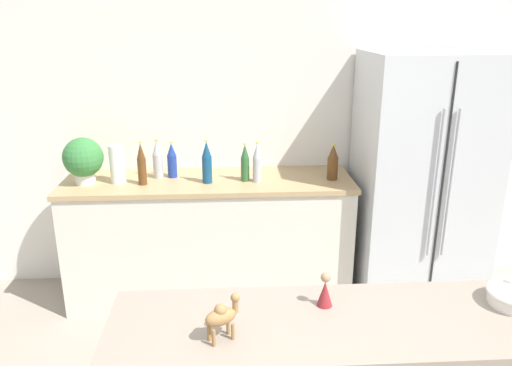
% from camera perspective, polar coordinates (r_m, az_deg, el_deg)
% --- Properties ---
extents(wall_back, '(8.00, 0.06, 2.55)m').
position_cam_1_polar(wall_back, '(3.87, 1.29, 6.92)').
color(wall_back, white).
rests_on(wall_back, ground_plane).
extents(back_counter, '(2.08, 0.63, 0.93)m').
position_cam_1_polar(back_counter, '(3.79, -5.26, -6.25)').
color(back_counter, silver).
rests_on(back_counter, ground_plane).
extents(refrigerator, '(0.89, 0.74, 1.83)m').
position_cam_1_polar(refrigerator, '(3.82, 18.29, 0.25)').
color(refrigerator, silver).
rests_on(refrigerator, ground_plane).
extents(potted_plant, '(0.28, 0.28, 0.33)m').
position_cam_1_polar(potted_plant, '(3.66, -19.14, 2.62)').
color(potted_plant, silver).
rests_on(potted_plant, back_counter).
extents(paper_towel_roll, '(0.10, 0.10, 0.27)m').
position_cam_1_polar(paper_towel_roll, '(3.62, -15.58, 2.09)').
color(paper_towel_roll, white).
rests_on(paper_towel_roll, back_counter).
extents(back_bottle_0, '(0.06, 0.06, 0.27)m').
position_cam_1_polar(back_bottle_0, '(3.54, -1.27, 2.29)').
color(back_bottle_0, '#2D6033').
rests_on(back_bottle_0, back_counter).
extents(back_bottle_1, '(0.07, 0.07, 0.26)m').
position_cam_1_polar(back_bottle_1, '(3.67, -9.59, 2.55)').
color(back_bottle_1, navy).
rests_on(back_bottle_1, back_counter).
extents(back_bottle_2, '(0.06, 0.06, 0.31)m').
position_cam_1_polar(back_bottle_2, '(3.54, -12.94, 2.09)').
color(back_bottle_2, brown).
rests_on(back_bottle_2, back_counter).
extents(back_bottle_3, '(0.06, 0.06, 0.29)m').
position_cam_1_polar(back_bottle_3, '(3.51, 0.14, 2.30)').
color(back_bottle_3, '#B2B7BC').
rests_on(back_bottle_3, back_counter).
extents(back_bottle_4, '(0.07, 0.07, 0.28)m').
position_cam_1_polar(back_bottle_4, '(3.67, -11.17, 2.63)').
color(back_bottle_4, '#B2B7BC').
rests_on(back_bottle_4, back_counter).
extents(back_bottle_5, '(0.08, 0.08, 0.27)m').
position_cam_1_polar(back_bottle_5, '(3.61, 8.77, 2.34)').
color(back_bottle_5, brown).
rests_on(back_bottle_5, back_counter).
extents(back_bottle_6, '(0.07, 0.07, 0.31)m').
position_cam_1_polar(back_bottle_6, '(3.51, -5.64, 2.33)').
color(back_bottle_6, navy).
rests_on(back_bottle_6, back_counter).
extents(camel_figurine, '(0.13, 0.11, 0.16)m').
position_cam_1_polar(camel_figurine, '(1.75, -3.89, -14.86)').
color(camel_figurine, olive).
rests_on(camel_figurine, bar_counter).
extents(wise_man_figurine_blue, '(0.06, 0.06, 0.14)m').
position_cam_1_polar(wise_man_figurine_blue, '(1.97, 7.89, -12.18)').
color(wise_man_figurine_blue, maroon).
rests_on(wise_man_figurine_blue, bar_counter).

